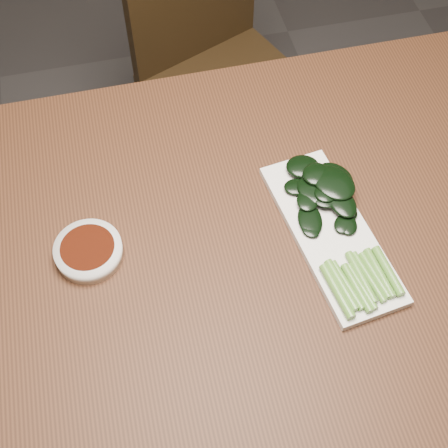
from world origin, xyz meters
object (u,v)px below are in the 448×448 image
table (232,260)px  chair_far (217,62)px  sauce_bowl (89,251)px  serving_plate (331,233)px  gai_lan (334,214)px

table → chair_far: chair_far is taller
sauce_bowl → serving_plate: size_ratio=0.32×
table → sauce_bowl: size_ratio=12.71×
sauce_bowl → gai_lan: 0.41m
serving_plate → gai_lan: (0.01, 0.02, 0.02)m
table → chair_far: size_ratio=1.57×
serving_plate → table: bearing=169.1°
chair_far → gai_lan: bearing=-109.2°
table → gai_lan: size_ratio=4.33×
table → serving_plate: (0.16, -0.03, 0.08)m
table → gai_lan: 0.20m
serving_plate → gai_lan: gai_lan is taller
chair_far → table: bearing=-123.1°
chair_far → gai_lan: 0.77m
sauce_bowl → gai_lan: size_ratio=0.34×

